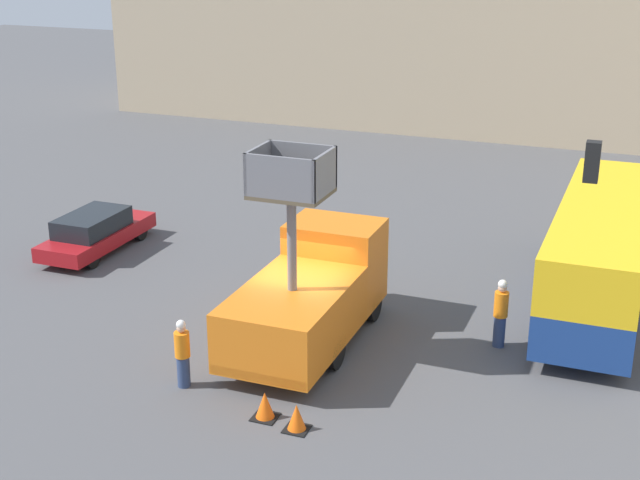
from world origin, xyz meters
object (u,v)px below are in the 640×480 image
object	(u,v)px
parked_car_curbside	(96,232)
traffic_cone_mid_road	(297,418)
road_worker_directing	(501,313)
road_worker_near_truck	(183,354)
city_bus	(602,247)
traffic_cone_near_truck	(265,406)
utility_truck	(310,292)

from	to	relation	value
parked_car_curbside	traffic_cone_mid_road	bearing A→B (deg)	-36.58
road_worker_directing	parked_car_curbside	xyz separation A→B (m)	(-14.38, 2.24, -0.25)
road_worker_near_truck	traffic_cone_mid_road	world-z (taller)	road_worker_near_truck
city_bus	traffic_cone_near_truck	xyz separation A→B (m)	(-6.54, -9.48, -1.52)
utility_truck	traffic_cone_mid_road	xyz separation A→B (m)	(1.39, -4.29, -1.15)
city_bus	road_worker_near_truck	bearing A→B (deg)	144.52
city_bus	road_worker_directing	bearing A→B (deg)	160.27
road_worker_near_truck	traffic_cone_near_truck	world-z (taller)	road_worker_near_truck
utility_truck	traffic_cone_near_truck	world-z (taller)	utility_truck
city_bus	traffic_cone_mid_road	size ratio (longest dim) A/B	16.38
road_worker_near_truck	traffic_cone_near_truck	size ratio (longest dim) A/B	2.71
utility_truck	city_bus	size ratio (longest dim) A/B	0.60
road_worker_near_truck	road_worker_directing	world-z (taller)	road_worker_directing
city_bus	parked_car_curbside	xyz separation A→B (m)	(-16.57, -1.58, -1.11)
utility_truck	city_bus	world-z (taller)	utility_truck
road_worker_near_truck	traffic_cone_mid_road	xyz separation A→B (m)	(3.37, -0.84, -0.59)
road_worker_near_truck	parked_car_curbside	size ratio (longest dim) A/B	0.37
utility_truck	road_worker_directing	bearing A→B (deg)	17.86
traffic_cone_mid_road	road_worker_directing	bearing A→B (deg)	59.40
traffic_cone_mid_road	road_worker_near_truck	bearing A→B (deg)	165.93
road_worker_directing	traffic_cone_near_truck	xyz separation A→B (m)	(-4.34, -5.65, -0.67)
road_worker_directing	traffic_cone_mid_road	distance (m)	6.84
traffic_cone_near_truck	road_worker_near_truck	bearing A→B (deg)	165.60
city_bus	road_worker_directing	distance (m)	4.49
traffic_cone_mid_road	city_bus	bearing A→B (deg)	59.68
city_bus	parked_car_curbside	bearing A→B (deg)	105.60
city_bus	road_worker_near_truck	size ratio (longest dim) A/B	5.83
utility_truck	traffic_cone_mid_road	size ratio (longest dim) A/B	9.86
utility_truck	road_worker_near_truck	size ratio (longest dim) A/B	3.51
city_bus	traffic_cone_mid_road	distance (m)	11.32
utility_truck	road_worker_directing	distance (m)	5.13
road_worker_near_truck	parked_car_curbside	xyz separation A→B (m)	(-7.54, 7.25, -0.17)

